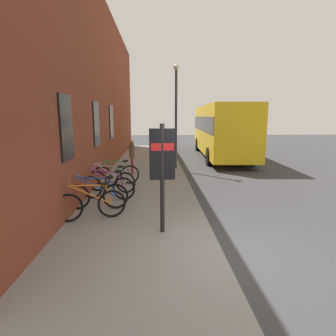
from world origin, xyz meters
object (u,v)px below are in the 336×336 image
object	(u,v)px
bicycle_far_end	(111,181)
transit_info_sign	(162,161)
bicycle_leaning_wall	(116,174)
street_lamp	(176,108)
bicycle_mid_rack	(97,195)
city_bus	(221,128)
bicycle_under_window	(108,187)
pedestrian_by_facade	(132,153)
bicycle_by_door	(91,205)

from	to	relation	value
bicycle_far_end	transit_info_sign	xyz separation A→B (m)	(-3.43, -1.67, 1.21)
bicycle_leaning_wall	street_lamp	bearing A→B (deg)	-36.75
bicycle_mid_rack	transit_info_sign	distance (m)	2.71
city_bus	street_lamp	size ratio (longest dim) A/B	2.13
bicycle_mid_rack	city_bus	size ratio (longest dim) A/B	0.17
bicycle_under_window	pedestrian_by_facade	xyz separation A→B (m)	(3.95, -0.43, 0.54)
bicycle_far_end	transit_info_sign	distance (m)	4.00
pedestrian_by_facade	street_lamp	world-z (taller)	street_lamp
bicycle_far_end	pedestrian_by_facade	xyz separation A→B (m)	(3.09, -0.45, 0.54)
bicycle_mid_rack	street_lamp	bearing A→B (deg)	-23.05
bicycle_far_end	bicycle_under_window	bearing A→B (deg)	-178.49
city_bus	bicycle_leaning_wall	bearing A→B (deg)	144.15
bicycle_leaning_wall	bicycle_by_door	bearing A→B (deg)	178.26
transit_info_sign	pedestrian_by_facade	distance (m)	6.67
bicycle_far_end	street_lamp	size ratio (longest dim) A/B	0.34
bicycle_under_window	bicycle_leaning_wall	size ratio (longest dim) A/B	1.00
transit_info_sign	city_bus	world-z (taller)	city_bus
bicycle_under_window	pedestrian_by_facade	bearing A→B (deg)	-6.18
bicycle_under_window	street_lamp	size ratio (longest dim) A/B	0.35
bicycle_by_door	transit_info_sign	bearing A→B (deg)	-114.82
bicycle_under_window	transit_info_sign	bearing A→B (deg)	-147.38
bicycle_far_end	street_lamp	world-z (taller)	street_lamp
bicycle_under_window	bicycle_leaning_wall	xyz separation A→B (m)	(1.91, 0.00, 0.00)
transit_info_sign	street_lamp	bearing A→B (deg)	-6.11
bicycle_far_end	pedestrian_by_facade	distance (m)	3.17
transit_info_sign	city_bus	bearing A→B (deg)	-18.31
bicycle_by_door	bicycle_under_window	bearing A→B (deg)	-3.75
bicycle_mid_rack	pedestrian_by_facade	world-z (taller)	pedestrian_by_facade
bicycle_mid_rack	pedestrian_by_facade	bearing A→B (deg)	-6.67
bicycle_leaning_wall	transit_info_sign	distance (m)	4.93
bicycle_far_end	transit_info_sign	size ratio (longest dim) A/B	0.71
transit_info_sign	street_lamp	xyz separation A→B (m)	(7.83, -0.84, 1.37)
bicycle_mid_rack	bicycle_under_window	world-z (taller)	same
bicycle_under_window	pedestrian_by_facade	distance (m)	4.01
bicycle_under_window	bicycle_far_end	xyz separation A→B (m)	(0.85, 0.02, 0.00)
bicycle_leaning_wall	street_lamp	size ratio (longest dim) A/B	0.35
bicycle_far_end	bicycle_by_door	bearing A→B (deg)	177.96
bicycle_leaning_wall	city_bus	distance (m)	9.99
bicycle_far_end	bicycle_leaning_wall	distance (m)	1.06
bicycle_mid_rack	city_bus	bearing A→B (deg)	-28.63
city_bus	street_lamp	bearing A→B (deg)	144.81
bicycle_by_door	bicycle_mid_rack	xyz separation A→B (m)	(0.83, 0.03, 0.00)
bicycle_by_door	pedestrian_by_facade	bearing A→B (deg)	-5.43
transit_info_sign	pedestrian_by_facade	xyz separation A→B (m)	(6.52, 1.22, -0.67)
pedestrian_by_facade	bicycle_mid_rack	bearing A→B (deg)	173.33
bicycle_mid_rack	street_lamp	xyz separation A→B (m)	(6.18, -2.63, 2.57)
bicycle_leaning_wall	transit_info_sign	bearing A→B (deg)	-159.79
bicycle_by_door	pedestrian_by_facade	size ratio (longest dim) A/B	1.13
bicycle_mid_rack	city_bus	xyz separation A→B (m)	(10.86, -5.93, 1.41)
pedestrian_by_facade	bicycle_under_window	bearing A→B (deg)	173.82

